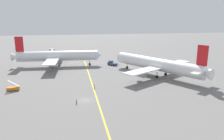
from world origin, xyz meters
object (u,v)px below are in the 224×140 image
Objects in this scene: airliner_at_gate_left at (57,56)px; airliner_being_pushed at (157,64)px; ground_crew_wing_walker_right at (94,86)px; jet_bridge at (52,52)px; gse_stair_truck_yellow at (13,88)px; ground_crew_ramp_agent_by_cones at (76,101)px; pushback_tug at (112,63)px.

airliner_being_pushed is (47.50, -30.84, -0.33)m from airliner_at_gate_left.
airliner_being_pushed reaches higher than ground_crew_wing_walker_right.
ground_crew_wing_walker_right is (-31.64, -13.77, -4.62)m from airliner_being_pushed.
airliner_at_gate_left is 2.99× the size of jet_bridge.
gse_stair_truck_yellow is at bearing -170.87° from airliner_being_pushed.
ground_crew_ramp_agent_by_cones is (-39.09, -27.83, -4.63)m from airliner_being_pushed.
airliner_at_gate_left reaches higher than pushback_tug.
airliner_being_pushed is 63.31m from gse_stair_truck_yellow.
airliner_being_pushed is at bearing -48.60° from jet_bridge.
pushback_tug is 4.90× the size of ground_crew_ramp_agent_by_cones.
jet_bridge is (-13.20, 87.14, 2.94)m from ground_crew_ramp_agent_by_cones.
pushback_tug is 0.50× the size of jet_bridge.
jet_bridge reaches higher than gse_stair_truck_yellow.
gse_stair_truck_yellow reaches higher than ground_crew_ramp_agent_by_cones.
airliner_at_gate_left is 29.45× the size of ground_crew_ramp_agent_by_cones.
ground_crew_wing_walker_right is 0.10× the size of jet_bridge.
gse_stair_truck_yellow is at bearing -141.09° from pushback_tug.
pushback_tug is at bearing 67.43° from ground_crew_ramp_agent_by_cones.
jet_bridge is (-52.29, 59.31, -1.69)m from airliner_being_pushed.
ground_crew_ramp_agent_by_cones is (-7.45, -14.07, -0.01)m from ground_crew_wing_walker_right.
airliner_at_gate_left is 10.75× the size of gse_stair_truck_yellow.
jet_bridge is at bearing 99.55° from airliner_at_gate_left.
airliner_at_gate_left is 43.74m from gse_stair_truck_yellow.
airliner_being_pushed is 28.55× the size of ground_crew_ramp_agent_by_cones.
pushback_tug is (31.29, -3.62, -4.70)m from airliner_at_gate_left.
gse_stair_truck_yellow is (-46.14, -37.24, -0.13)m from pushback_tug.
jet_bridge is at bearing 98.61° from ground_crew_ramp_agent_by_cones.
pushback_tug is 59.61m from ground_crew_ramp_agent_by_cones.
airliner_being_pushed is 31.98m from pushback_tug.
ground_crew_wing_walker_right is (-15.43, -40.98, -0.26)m from pushback_tug.
jet_bridge reaches higher than ground_crew_wing_walker_right.
airliner_being_pushed is at bearing 23.52° from ground_crew_wing_walker_right.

